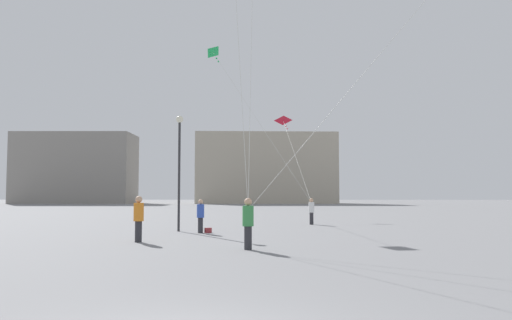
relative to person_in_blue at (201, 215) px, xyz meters
The scene contains 10 objects.
person_in_blue is the anchor object (origin of this frame).
person_in_green 7.53m from the person_in_blue, 69.46° to the right, with size 0.37×0.37×1.70m.
person_in_orange 4.91m from the person_in_blue, 110.06° to the right, with size 0.38×0.38×1.76m.
person_in_white 8.91m from the person_in_blue, 50.56° to the left, with size 0.34×0.34×1.57m.
kite_crimson_delta 17.95m from the person_in_blue, 75.62° to the left, with size 2.14×9.89×6.70m.
kite_emerald_delta 11.04m from the person_in_blue, 90.63° to the left, with size 6.34×1.39×9.31m.
building_left_hall 79.50m from the person_in_blue, 115.80° to the left, with size 21.88×10.73×13.15m.
building_centre_hall 73.29m from the person_in_blue, 88.83° to the left, with size 26.88×10.31×13.24m.
lamppost_east 3.32m from the person_in_blue, 139.84° to the left, with size 0.36×0.36×5.72m.
handbag_beside_flyer 0.83m from the person_in_blue, 15.95° to the left, with size 0.32×0.14×0.24m, color maroon.
Camera 1 is at (1.13, -6.11, 1.85)m, focal length 35.96 mm.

